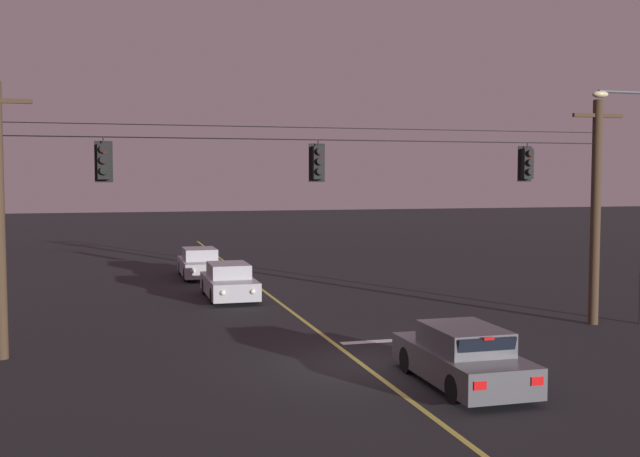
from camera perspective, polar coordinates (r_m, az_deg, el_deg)
ground_plane at (r=19.78m, az=3.18°, el=-10.17°), size 180.00×180.00×0.00m
lane_centre_stripe at (r=28.36m, az=-2.68°, el=-5.87°), size 0.14×60.00×0.01m
stop_bar_paint at (r=22.68m, az=5.77°, el=-8.35°), size 3.40×0.36×0.01m
signal_span_assembly at (r=22.16m, az=0.68°, el=1.27°), size 19.79×0.32×7.28m
traffic_light_leftmost at (r=21.26m, az=-15.97°, el=4.88°), size 0.48×0.41×1.22m
traffic_light_left_inner at (r=22.03m, az=-0.13°, el=4.99°), size 0.48×0.41×1.22m
traffic_light_centre at (r=24.70m, az=15.33°, el=4.73°), size 0.48×0.41×1.22m
car_waiting_near_lane at (r=18.01m, az=10.66°, el=-9.51°), size 1.80×4.33×1.39m
car_oncoming_lead at (r=30.34m, az=-6.86°, el=-4.02°), size 1.80×4.42×1.39m
car_oncoming_trailing at (r=36.97m, az=-9.02°, el=-2.63°), size 1.80×4.42×1.39m
street_lamp_corner at (r=26.54m, az=22.69°, el=3.17°), size 2.11×0.30×7.63m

